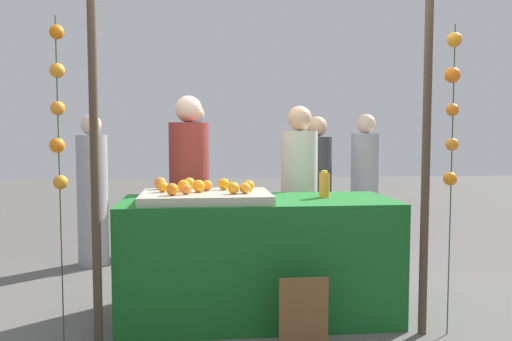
% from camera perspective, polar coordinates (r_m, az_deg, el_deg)
% --- Properties ---
extents(ground_plane, '(24.00, 24.00, 0.00)m').
position_cam_1_polar(ground_plane, '(4.04, 0.24, -15.68)').
color(ground_plane, '#565451').
extents(stall_counter, '(1.99, 0.82, 0.88)m').
position_cam_1_polar(stall_counter, '(3.92, 0.24, -9.58)').
color(stall_counter, '#196023').
rests_on(stall_counter, ground_plane).
extents(orange_tray, '(0.92, 0.65, 0.06)m').
position_cam_1_polar(orange_tray, '(3.76, -5.49, -2.84)').
color(orange_tray, '#B2AD99').
rests_on(orange_tray, stall_counter).
extents(orange_0, '(0.09, 0.09, 0.09)m').
position_cam_1_polar(orange_0, '(3.98, -7.30, -1.40)').
color(orange_0, orange).
rests_on(orange_0, orange_tray).
extents(orange_1, '(0.09, 0.09, 0.09)m').
position_cam_1_polar(orange_1, '(3.91, -3.54, -1.50)').
color(orange_1, orange).
rests_on(orange_1, orange_tray).
extents(orange_2, '(0.08, 0.08, 0.08)m').
position_cam_1_polar(orange_2, '(3.86, -5.37, -1.63)').
color(orange_2, orange).
rests_on(orange_2, orange_tray).
extents(orange_3, '(0.08, 0.08, 0.08)m').
position_cam_1_polar(orange_3, '(3.64, -2.48, -1.92)').
color(orange_3, orange).
rests_on(orange_3, orange_tray).
extents(orange_4, '(0.08, 0.08, 0.08)m').
position_cam_1_polar(orange_4, '(3.81, -10.13, -1.76)').
color(orange_4, orange).
rests_on(orange_4, orange_tray).
extents(orange_5, '(0.09, 0.09, 0.09)m').
position_cam_1_polar(orange_5, '(3.76, -6.28, -1.70)').
color(orange_5, orange).
rests_on(orange_5, orange_tray).
extents(orange_6, '(0.07, 0.07, 0.07)m').
position_cam_1_polar(orange_6, '(3.65, -7.64, -2.04)').
color(orange_6, orange).
rests_on(orange_6, orange_tray).
extents(orange_7, '(0.08, 0.08, 0.08)m').
position_cam_1_polar(orange_7, '(3.60, -9.14, -2.04)').
color(orange_7, orange).
rests_on(orange_7, orange_tray).
extents(orange_8, '(0.08, 0.08, 0.08)m').
position_cam_1_polar(orange_8, '(3.66, -1.19, -1.93)').
color(orange_8, orange).
rests_on(orange_8, orange_tray).
extents(orange_9, '(0.08, 0.08, 0.08)m').
position_cam_1_polar(orange_9, '(3.81, -0.78, -1.68)').
color(orange_9, orange).
rests_on(orange_9, orange_tray).
extents(orange_10, '(0.09, 0.09, 0.09)m').
position_cam_1_polar(orange_10, '(4.01, -10.42, -1.38)').
color(orange_10, orange).
rests_on(orange_10, orange_tray).
extents(orange_11, '(0.09, 0.09, 0.09)m').
position_cam_1_polar(orange_11, '(3.82, -7.92, -1.65)').
color(orange_11, orange).
rests_on(orange_11, orange_tray).
extents(juice_bottle, '(0.08, 0.08, 0.20)m').
position_cam_1_polar(juice_bottle, '(3.96, 7.48, -1.55)').
color(juice_bottle, orange).
rests_on(juice_bottle, stall_counter).
extents(chalkboard_sign, '(0.31, 0.03, 0.48)m').
position_cam_1_polar(chalkboard_sign, '(3.41, 5.20, -15.45)').
color(chalkboard_sign, brown).
rests_on(chalkboard_sign, ground_plane).
extents(vendor_left, '(0.34, 0.34, 1.69)m').
position_cam_1_polar(vendor_left, '(4.52, -7.30, -3.36)').
color(vendor_left, maroon).
rests_on(vendor_left, ground_plane).
extents(vendor_right, '(0.32, 0.32, 1.61)m').
position_cam_1_polar(vendor_right, '(4.64, 4.71, -3.60)').
color(vendor_right, beige).
rests_on(vendor_right, ground_plane).
extents(crowd_person_0, '(0.31, 0.31, 1.54)m').
position_cam_1_polar(crowd_person_0, '(5.39, 6.61, -2.86)').
color(crowd_person_0, '#333338').
rests_on(crowd_person_0, ground_plane).
extents(crowd_person_1, '(0.32, 0.32, 1.58)m').
position_cam_1_polar(crowd_person_1, '(5.91, 11.81, -2.14)').
color(crowd_person_1, '#99999E').
rests_on(crowd_person_1, ground_plane).
extents(crowd_person_2, '(0.31, 0.31, 1.56)m').
position_cam_1_polar(crowd_person_2, '(5.66, -17.42, -2.60)').
color(crowd_person_2, '#99999E').
rests_on(crowd_person_2, ground_plane).
extents(crowd_person_3, '(0.34, 0.34, 1.71)m').
position_cam_1_polar(crowd_person_3, '(6.35, -6.64, -1.10)').
color(crowd_person_3, '#384C8C').
rests_on(crowd_person_3, ground_plane).
extents(canopy_post_left, '(0.06, 0.06, 2.26)m').
position_cam_1_polar(canopy_post_left, '(3.40, -17.18, -0.13)').
color(canopy_post_left, '#473828').
rests_on(canopy_post_left, ground_plane).
extents(canopy_post_right, '(0.06, 0.06, 2.26)m').
position_cam_1_polar(canopy_post_right, '(3.66, 18.05, 0.15)').
color(canopy_post_right, '#473828').
rests_on(canopy_post_right, ground_plane).
extents(garland_strand_left, '(0.11, 0.11, 2.08)m').
position_cam_1_polar(garland_strand_left, '(3.44, -20.83, 5.94)').
color(garland_strand_left, '#2D4C23').
rests_on(garland_strand_left, ground_plane).
extents(garland_strand_right, '(0.10, 0.11, 2.08)m').
position_cam_1_polar(garland_strand_right, '(3.71, 20.66, 6.67)').
color(garland_strand_right, '#2D4C23').
rests_on(garland_strand_right, ground_plane).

